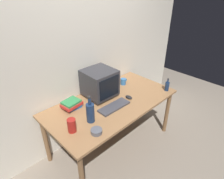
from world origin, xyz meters
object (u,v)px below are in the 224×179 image
(computer_mouse, at_px, (129,97))
(bottle_short, at_px, (167,86))
(crt_monitor, at_px, (100,83))
(keyboard, at_px, (114,107))
(metal_canister, at_px, (72,125))
(bottle_tall, at_px, (90,112))
(book_stack, at_px, (72,104))
(mug, at_px, (123,81))
(cd_spindle, at_px, (96,131))

(computer_mouse, distance_m, bottle_short, 0.59)
(crt_monitor, bearing_deg, bottle_short, -36.01)
(keyboard, height_order, metal_canister, metal_canister)
(bottle_tall, height_order, book_stack, bottle_tall)
(bottle_tall, bearing_deg, mug, 20.44)
(bottle_short, relative_size, book_stack, 0.77)
(keyboard, relative_size, book_stack, 1.69)
(bottle_short, xyz_separation_m, metal_canister, (-1.43, 0.23, 0.00))
(metal_canister, bearing_deg, crt_monitor, 25.90)
(crt_monitor, bearing_deg, computer_mouse, -54.70)
(bottle_short, xyz_separation_m, cd_spindle, (-1.27, 0.03, -0.05))
(computer_mouse, bearing_deg, bottle_tall, 178.39)
(bottle_short, height_order, metal_canister, bottle_short)
(bottle_tall, bearing_deg, bottle_short, -10.57)
(keyboard, xyz_separation_m, metal_canister, (-0.61, 0.01, 0.06))
(crt_monitor, height_order, bottle_short, crt_monitor)
(computer_mouse, relative_size, book_stack, 0.40)
(bottle_short, distance_m, book_stack, 1.33)
(bottle_short, height_order, book_stack, bottle_short)
(crt_monitor, height_order, keyboard, crt_monitor)
(keyboard, distance_m, cd_spindle, 0.49)
(computer_mouse, relative_size, bottle_tall, 0.30)
(mug, height_order, metal_canister, metal_canister)
(keyboard, bearing_deg, metal_canister, -179.49)
(book_stack, bearing_deg, keyboard, -43.54)
(computer_mouse, bearing_deg, cd_spindle, -167.27)
(mug, bearing_deg, keyboard, -147.75)
(computer_mouse, xyz_separation_m, cd_spindle, (-0.73, -0.20, 0.00))
(metal_canister, bearing_deg, mug, 16.00)
(computer_mouse, height_order, bottle_tall, bottle_tall)
(keyboard, distance_m, mug, 0.62)
(bottle_tall, bearing_deg, crt_monitor, 37.84)
(bottle_tall, relative_size, mug, 2.75)
(metal_canister, bearing_deg, computer_mouse, 0.40)
(computer_mouse, bearing_deg, metal_canister, 177.58)
(keyboard, bearing_deg, mug, 33.24)
(bottle_tall, relative_size, bottle_short, 1.72)
(book_stack, bearing_deg, crt_monitor, -3.25)
(mug, distance_m, metal_canister, 1.18)
(computer_mouse, bearing_deg, bottle_short, -26.54)
(bottle_short, bearing_deg, mug, 118.36)
(bottle_tall, height_order, metal_canister, bottle_tall)
(crt_monitor, bearing_deg, cd_spindle, -134.22)
(cd_spindle, bearing_deg, book_stack, 81.99)
(keyboard, bearing_deg, cd_spindle, -155.79)
(book_stack, xyz_separation_m, metal_canister, (-0.24, -0.35, 0.02))
(book_stack, relative_size, mug, 2.07)
(computer_mouse, xyz_separation_m, metal_canister, (-0.89, -0.01, 0.06))
(bottle_tall, height_order, mug, bottle_tall)
(computer_mouse, height_order, book_stack, book_stack)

